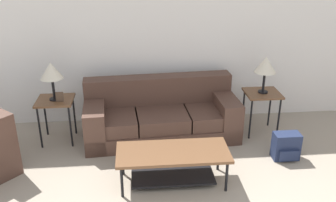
{
  "coord_description": "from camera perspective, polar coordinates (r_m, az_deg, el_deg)",
  "views": [
    {
      "loc": [
        -0.46,
        -1.46,
        2.61
      ],
      "look_at": [
        -0.08,
        2.77,
        0.8
      ],
      "focal_mm": 40.0,
      "sensor_mm": 36.0,
      "label": 1
    }
  ],
  "objects": [
    {
      "name": "table_lamp_left",
      "position": [
        5.19,
        -17.37,
        4.33
      ],
      "size": [
        0.3,
        0.3,
        0.52
      ],
      "color": "black",
      "rests_on": "side_table_left"
    },
    {
      "name": "couch",
      "position": [
        5.38,
        -1.08,
        -2.37
      ],
      "size": [
        2.2,
        1.02,
        0.82
      ],
      "color": "#4C3328",
      "rests_on": "ground_plane"
    },
    {
      "name": "wall_back",
      "position": [
        5.63,
        -0.38,
        9.66
      ],
      "size": [
        8.86,
        0.06,
        2.6
      ],
      "color": "white",
      "rests_on": "ground_plane"
    },
    {
      "name": "picture_frame",
      "position": [
        5.22,
        -16.2,
        0.62
      ],
      "size": [
        0.1,
        0.04,
        0.13
      ],
      "color": "#4C3828",
      "rests_on": "side_table_left"
    },
    {
      "name": "table_lamp_right",
      "position": [
        5.38,
        14.65,
        5.28
      ],
      "size": [
        0.3,
        0.3,
        0.52
      ],
      "color": "black",
      "rests_on": "side_table_right"
    },
    {
      "name": "side_table_right",
      "position": [
        5.54,
        14.15,
        0.56
      ],
      "size": [
        0.49,
        0.46,
        0.63
      ],
      "color": "brown",
      "rests_on": "ground_plane"
    },
    {
      "name": "side_table_left",
      "position": [
        5.35,
        -16.77,
        -0.53
      ],
      "size": [
        0.49,
        0.46,
        0.63
      ],
      "color": "brown",
      "rests_on": "ground_plane"
    },
    {
      "name": "coffee_table",
      "position": [
        4.34,
        0.75,
        -8.88
      ],
      "size": [
        1.29,
        0.56,
        0.42
      ],
      "color": "brown",
      "rests_on": "ground_plane"
    },
    {
      "name": "backpack",
      "position": [
        5.1,
        17.55,
        -6.63
      ],
      "size": [
        0.34,
        0.27,
        0.36
      ],
      "color": "#1E2847",
      "rests_on": "ground_plane"
    }
  ]
}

